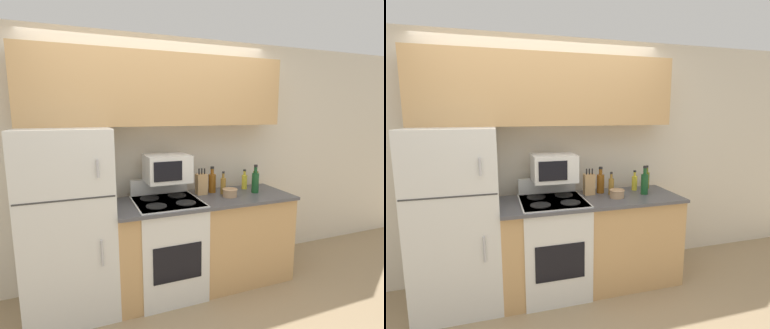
{
  "view_description": "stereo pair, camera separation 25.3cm",
  "coord_description": "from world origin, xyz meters",
  "views": [
    {
      "loc": [
        -0.8,
        -2.37,
        1.76
      ],
      "look_at": [
        0.22,
        0.28,
        1.28
      ],
      "focal_mm": 28.0,
      "sensor_mm": 36.0,
      "label": 1
    },
    {
      "loc": [
        -0.56,
        -2.45,
        1.76
      ],
      "look_at": [
        0.22,
        0.28,
        1.28
      ],
      "focal_mm": 28.0,
      "sensor_mm": 36.0,
      "label": 2
    }
  ],
  "objects": [
    {
      "name": "ground_plane",
      "position": [
        0.0,
        0.0,
        0.0
      ],
      "size": [
        12.0,
        12.0,
        0.0
      ],
      "primitive_type": "plane",
      "color": "tan"
    },
    {
      "name": "lower_cabinets",
      "position": [
        0.37,
        0.31,
        0.47
      ],
      "size": [
        1.8,
        0.66,
        0.93
      ],
      "color": "tan",
      "rests_on": "ground_plane"
    },
    {
      "name": "wall_back",
      "position": [
        0.0,
        0.74,
        1.27
      ],
      "size": [
        8.0,
        0.05,
        2.55
      ],
      "color": "beige",
      "rests_on": "ground_plane"
    },
    {
      "name": "knife_block",
      "position": [
        0.38,
        0.43,
        1.04
      ],
      "size": [
        0.11,
        0.08,
        0.28
      ],
      "color": "tan",
      "rests_on": "lower_cabinets"
    },
    {
      "name": "upper_cabinets",
      "position": [
        0.0,
        0.55,
        1.99
      ],
      "size": [
        2.55,
        0.32,
        0.68
      ],
      "color": "tan",
      "rests_on": "refrigerator"
    },
    {
      "name": "microwave",
      "position": [
        0.01,
        0.42,
        1.24
      ],
      "size": [
        0.42,
        0.37,
        0.26
      ],
      "color": "silver",
      "rests_on": "stove"
    },
    {
      "name": "bowl",
      "position": [
        0.62,
        0.24,
        0.97
      ],
      "size": [
        0.16,
        0.16,
        0.08
      ],
      "color": "tan",
      "rests_on": "lower_cabinets"
    },
    {
      "name": "bottle_olive_oil",
      "position": [
        1.09,
        0.5,
        1.03
      ],
      "size": [
        0.06,
        0.06,
        0.26
      ],
      "color": "#5B6619",
      "rests_on": "lower_cabinets"
    },
    {
      "name": "bottle_whiskey",
      "position": [
        0.52,
        0.46,
        1.04
      ],
      "size": [
        0.08,
        0.08,
        0.28
      ],
      "color": "brown",
      "rests_on": "lower_cabinets"
    },
    {
      "name": "bottle_vinegar",
      "position": [
        0.61,
        0.36,
        1.02
      ],
      "size": [
        0.06,
        0.06,
        0.24
      ],
      "color": "olive",
      "rests_on": "lower_cabinets"
    },
    {
      "name": "bottle_wine_green",
      "position": [
        0.95,
        0.29,
        1.05
      ],
      "size": [
        0.08,
        0.08,
        0.3
      ],
      "color": "#194C23",
      "rests_on": "lower_cabinets"
    },
    {
      "name": "bottle_cooking_spray",
      "position": [
        0.92,
        0.47,
        1.02
      ],
      "size": [
        0.06,
        0.06,
        0.22
      ],
      "color": "gold",
      "rests_on": "lower_cabinets"
    },
    {
      "name": "stove",
      "position": [
        -0.03,
        0.3,
        0.49
      ],
      "size": [
        0.63,
        0.64,
        1.1
      ],
      "color": "silver",
      "rests_on": "ground_plane"
    },
    {
      "name": "refrigerator",
      "position": [
        -0.9,
        0.35,
        0.82
      ],
      "size": [
        0.75,
        0.73,
        1.65
      ],
      "color": "silver",
      "rests_on": "ground_plane"
    }
  ]
}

